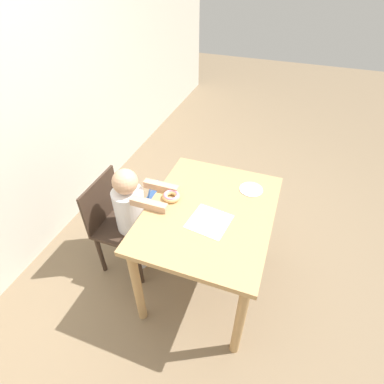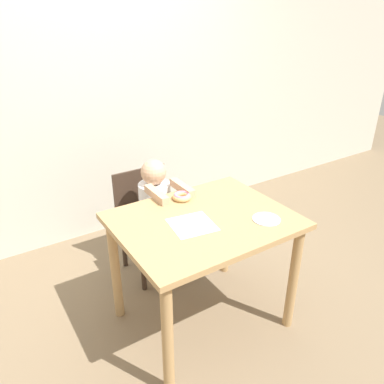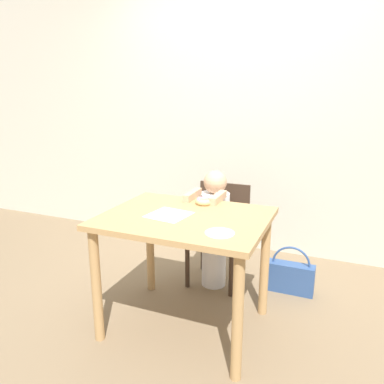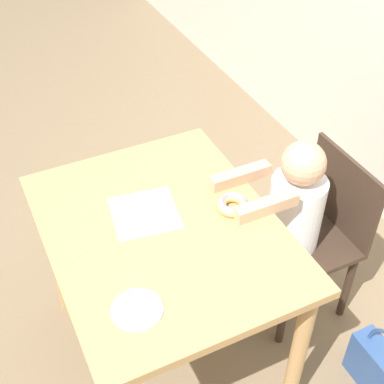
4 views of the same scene
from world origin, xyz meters
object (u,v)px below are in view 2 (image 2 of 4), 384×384
Objects in this scene: child_figure at (156,219)px; handbag at (211,230)px; chair at (149,219)px; donut at (182,196)px.

child_figure is 2.50× the size of handbag.
chair is 0.84× the size of child_figure.
handbag is (0.58, 0.12, -0.35)m from child_figure.
handbag is at bearing 38.19° from donut.
donut is at bearing -84.25° from child_figure.
child_figure is at bearing 95.75° from donut.
chair is 2.10× the size of handbag.
child_figure is 7.82× the size of donut.
donut is 0.96m from handbag.
child_figure is 0.44m from donut.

